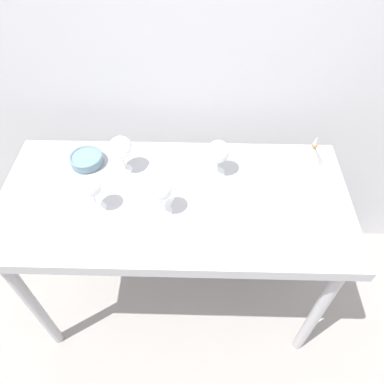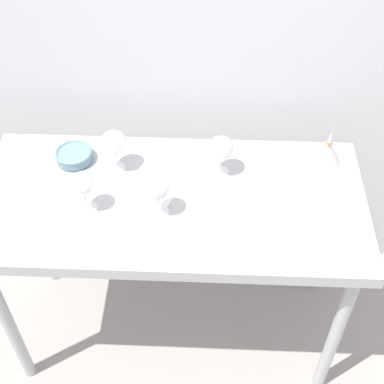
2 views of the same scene
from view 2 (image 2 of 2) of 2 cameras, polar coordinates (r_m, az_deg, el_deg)
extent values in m
plane|color=#99948F|center=(2.70, -1.62, -13.67)|extent=(6.00, 6.00, 0.00)
cube|color=silver|center=(2.12, -1.53, 16.87)|extent=(3.80, 0.04, 2.60)
cube|color=#B0B0B5|center=(1.99, -2.14, -0.85)|extent=(1.40, 0.64, 0.04)
cube|color=#B0B0B5|center=(1.79, -2.85, -8.62)|extent=(1.40, 0.01, 0.05)
cylinder|color=#B0B0B5|center=(2.33, -18.60, -12.64)|extent=(0.05, 0.05, 0.86)
cylinder|color=#B0B0B5|center=(2.26, 14.68, -14.06)|extent=(0.05, 0.05, 0.86)
cylinder|color=#B0B0B5|center=(2.61, -15.63, -2.95)|extent=(0.05, 0.05, 0.86)
cylinder|color=#B0B0B5|center=(2.55, 13.09, -3.89)|extent=(0.05, 0.05, 0.86)
cylinder|color=white|center=(1.97, -10.80, -1.69)|extent=(0.07, 0.07, 0.00)
cylinder|color=white|center=(1.93, -10.99, -0.76)|extent=(0.01, 0.01, 0.09)
sphere|color=white|center=(1.88, -11.32, 0.90)|extent=(0.08, 0.08, 0.08)
cylinder|color=maroon|center=(1.89, -11.26, 0.59)|extent=(0.06, 0.06, 0.02)
cylinder|color=white|center=(1.92, -3.47, -2.14)|extent=(0.07, 0.07, 0.00)
cylinder|color=white|center=(1.89, -3.54, -1.22)|extent=(0.01, 0.01, 0.09)
sphere|color=white|center=(1.83, -3.65, 0.47)|extent=(0.09, 0.09, 0.09)
cylinder|color=maroon|center=(1.84, -3.63, 0.15)|extent=(0.06, 0.06, 0.02)
cylinder|color=white|center=(2.06, 2.90, 2.09)|extent=(0.07, 0.07, 0.00)
cylinder|color=white|center=(2.04, 2.94, 2.92)|extent=(0.01, 0.01, 0.08)
sphere|color=white|center=(1.98, 3.03, 4.56)|extent=(0.09, 0.09, 0.09)
cylinder|color=#5A0C22|center=(1.99, 3.01, 4.22)|extent=(0.06, 0.06, 0.02)
cylinder|color=white|center=(2.10, -7.79, 2.52)|extent=(0.06, 0.06, 0.00)
cylinder|color=white|center=(2.07, -7.90, 3.37)|extent=(0.01, 0.01, 0.08)
sphere|color=white|center=(2.01, -8.13, 5.07)|extent=(0.10, 0.10, 0.10)
cylinder|color=maroon|center=(2.03, -8.08, 4.71)|extent=(0.07, 0.07, 0.02)
cube|color=white|center=(1.94, 10.82, -2.65)|extent=(0.27, 0.31, 0.00)
cube|color=white|center=(2.04, -3.56, 1.27)|extent=(0.27, 0.32, 0.00)
cylinder|color=#4C4C4C|center=(2.16, -12.06, 3.28)|extent=(0.12, 0.12, 0.01)
cylinder|color=slate|center=(2.14, -12.15, 3.69)|extent=(0.14, 0.14, 0.04)
torus|color=slate|center=(2.13, -12.22, 4.04)|extent=(0.14, 0.14, 0.01)
cone|color=#BBBBBB|center=(2.15, 13.88, 4.07)|extent=(0.11, 0.11, 0.08)
cylinder|color=#C17F4C|center=(2.12, 14.11, 5.02)|extent=(0.02, 0.02, 0.01)
cone|color=#BBBBBB|center=(2.10, 14.24, 5.58)|extent=(0.02, 0.02, 0.04)
camera|label=1|loc=(0.53, -2.02, 6.83)|focal=34.02mm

